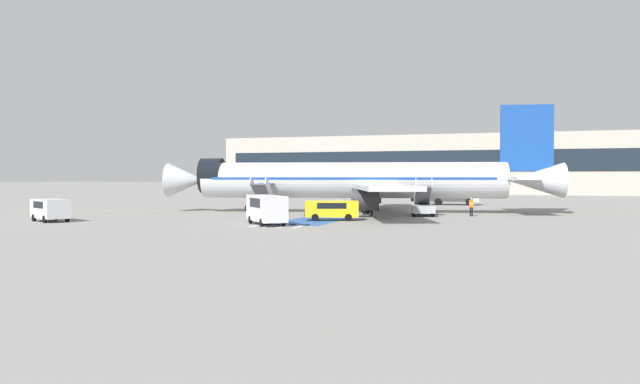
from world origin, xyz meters
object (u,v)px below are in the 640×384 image
Objects in this scene: boarding_stairs_aft at (423,206)px; terminal_building at (509,164)px; service_van_2 at (50,208)px; fuel_tanker at (445,192)px; airliner at (359,180)px; ground_crew_0 at (339,206)px; ground_crew_2 at (372,205)px; service_van_0 at (332,208)px; ground_crew_1 at (471,205)px; baggage_cart at (318,214)px; service_van_1 at (266,207)px; boarding_stairs_forward at (262,205)px.

terminal_building is at bearing 73.63° from boarding_stairs_aft.
boarding_stairs_aft is at bearing 150.32° from service_van_2.
fuel_tanker is 1.97× the size of service_van_2.
ground_crew_0 is at bearing 159.36° from airliner.
ground_crew_2 is (2.78, -5.21, -2.46)m from airliner.
airliner is 8.40m from boarding_stairs_aft.
boarding_stairs_aft is at bearing 79.80° from ground_crew_2.
service_van_0 is 14.95m from ground_crew_1.
boarding_stairs_aft is 0.60× the size of fuel_tanker.
airliner reaches higher than boarding_stairs_aft.
ground_crew_2 is 0.01× the size of terminal_building.
ground_crew_1 is (14.31, 4.88, 0.81)m from baggage_cart.
service_van_2 is 29.52m from ground_crew_2.
ground_crew_0 is 0.89× the size of ground_crew_2.
airliner is 18.89m from service_van_1.
ground_crew_1 is at bearing 71.06° from ground_crew_2.
boarding_stairs_forward is 6.39m from baggage_cart.
service_van_0 is at bearing 25.11° from ground_crew_1.
service_van_1 reaches higher than ground_crew_2.
baggage_cart is (-9.62, -4.26, -0.71)m from boarding_stairs_aft.
fuel_tanker is 24.52m from ground_crew_1.
boarding_stairs_aft is (7.44, -2.95, -2.55)m from airliner.
airliner reaches higher than service_van_1.
service_van_1 reaches higher than service_van_0.
terminal_building is at bearing -106.38° from ground_crew_1.
airliner is 6.39m from ground_crew_2.
ground_crew_0 is at bearing 174.29° from service_van_0.
terminal_building is at bearing 136.95° from ground_crew_2.
boarding_stairs_forward is at bearing -139.17° from service_van_0.
ground_crew_0 is (-0.72, -5.00, -2.58)m from airliner.
boarding_stairs_forward is 13.44m from service_van_1.
fuel_tanker is 41.10m from service_van_1.
service_van_0 is (0.82, -12.10, -2.44)m from airliner.
boarding_stairs_forward is 16.31m from boarding_stairs_aft.
boarding_stairs_forward is at bearing -180.00° from boarding_stairs_aft.
boarding_stairs_aft is at bearing -8.20° from ground_crew_1.
ground_crew_2 is at bearing 76.63° from baggage_cart.
terminal_building is (5.61, 81.29, 5.62)m from boarding_stairs_aft.
terminal_building reaches higher than service_van_1.
fuel_tanker is at bearing 174.74° from service_van_2.
service_van_0 is at bearing 21.57° from service_van_1.
boarding_stairs_aft is 1.18× the size of service_van_2.
fuel_tanker is 0.07× the size of terminal_building.
ground_crew_0 is at bearing 41.75° from service_van_1.
fuel_tanker is at bearing 37.22° from service_van_1.
service_van_1 is at bearing -37.88° from baggage_cart.
service_van_1 reaches higher than ground_crew_0.
terminal_building reaches higher than boarding_stairs_aft.
boarding_stairs_aft is 3.01× the size of ground_crew_1.
ground_crew_0 is at bearing 155.91° from service_van_2.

